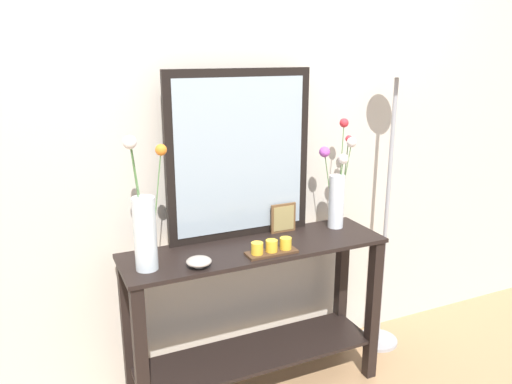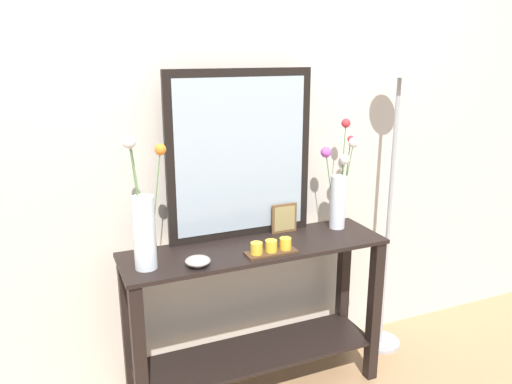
{
  "view_description": "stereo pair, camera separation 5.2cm",
  "coord_description": "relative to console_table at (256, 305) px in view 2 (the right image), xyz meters",
  "views": [
    {
      "loc": [
        -0.94,
        -2.07,
        1.73
      ],
      "look_at": [
        0.0,
        0.0,
        1.08
      ],
      "focal_mm": 35.26,
      "sensor_mm": 36.0,
      "label": 1
    },
    {
      "loc": [
        -0.9,
        -2.09,
        1.73
      ],
      "look_at": [
        0.0,
        0.0,
        1.08
      ],
      "focal_mm": 35.26,
      "sensor_mm": 36.0,
      "label": 2
    }
  ],
  "objects": [
    {
      "name": "wall_back",
      "position": [
        0.0,
        0.31,
        0.86
      ],
      "size": [
        6.4,
        0.08,
        2.7
      ],
      "primitive_type": "cube",
      "color": "beige",
      "rests_on": "ground"
    },
    {
      "name": "console_table",
      "position": [
        0.0,
        0.0,
        0.0
      ],
      "size": [
        1.3,
        0.38,
        0.81
      ],
      "color": "black",
      "rests_on": "ground"
    },
    {
      "name": "mirror_leaning",
      "position": [
        -0.01,
        0.16,
        0.74
      ],
      "size": [
        0.75,
        0.03,
        0.84
      ],
      "color": "black",
      "rests_on": "console_table"
    },
    {
      "name": "tall_vase_left",
      "position": [
        -0.54,
        -0.04,
        0.52
      ],
      "size": [
        0.19,
        0.15,
        0.59
      ],
      "color": "silver",
      "rests_on": "console_table"
    },
    {
      "name": "vase_right",
      "position": [
        0.51,
        0.08,
        0.53
      ],
      "size": [
        0.23,
        0.13,
        0.58
      ],
      "color": "silver",
      "rests_on": "console_table"
    },
    {
      "name": "candle_tray",
      "position": [
        0.03,
        -0.12,
        0.35
      ],
      "size": [
        0.24,
        0.09,
        0.07
      ],
      "color": "#472D1C",
      "rests_on": "console_table"
    },
    {
      "name": "picture_frame_small",
      "position": [
        0.21,
        0.12,
        0.39
      ],
      "size": [
        0.14,
        0.01,
        0.15
      ],
      "color": "brown",
      "rests_on": "console_table"
    },
    {
      "name": "decorative_bowl",
      "position": [
        -0.33,
        -0.12,
        0.34
      ],
      "size": [
        0.11,
        0.11,
        0.04
      ],
      "color": "#9E9389",
      "rests_on": "console_table"
    },
    {
      "name": "floor_lamp",
      "position": [
        0.86,
        0.1,
        0.65
      ],
      "size": [
        0.24,
        0.24,
        1.69
      ],
      "color": "#9E9EA3",
      "rests_on": "ground"
    }
  ]
}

